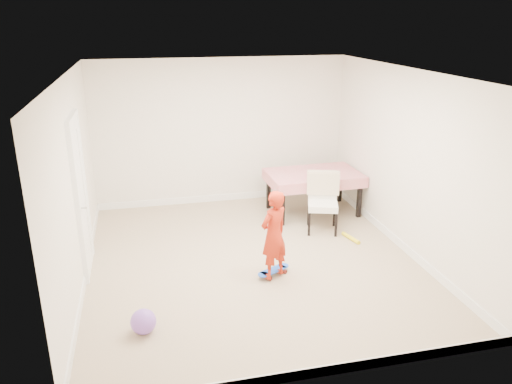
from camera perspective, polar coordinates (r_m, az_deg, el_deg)
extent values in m
plane|color=tan|center=(7.11, -0.42, -7.82)|extent=(5.00, 5.00, 0.00)
cube|color=white|center=(6.35, -0.48, 13.32)|extent=(4.50, 5.00, 0.04)
cube|color=silver|center=(8.97, -3.96, 6.82)|extent=(4.50, 0.04, 2.60)
cube|color=silver|center=(4.40, 6.72, -7.20)|extent=(4.50, 0.04, 2.60)
cube|color=silver|center=(6.52, -19.93, 0.77)|extent=(0.04, 5.00, 2.60)
cube|color=silver|center=(7.41, 16.65, 3.30)|extent=(0.04, 5.00, 2.60)
cube|color=white|center=(6.89, -19.36, -0.61)|extent=(0.11, 0.94, 2.11)
cube|color=white|center=(9.33, -3.79, -0.61)|extent=(4.50, 0.02, 0.12)
cube|color=white|center=(5.07, 6.18, -19.87)|extent=(4.50, 0.02, 0.12)
cube|color=white|center=(7.00, -18.84, -8.89)|extent=(0.02, 5.00, 0.12)
cube|color=white|center=(7.84, 15.84, -5.43)|extent=(0.02, 5.00, 0.12)
imported|color=red|center=(6.41, 2.04, -5.18)|extent=(0.52, 0.47, 1.18)
sphere|color=#8554C9|center=(5.71, -12.75, -14.25)|extent=(0.28, 0.28, 0.28)
cylinder|color=yellow|center=(7.86, 10.78, -5.18)|extent=(0.15, 0.40, 0.06)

